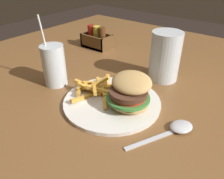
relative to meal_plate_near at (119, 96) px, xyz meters
The scene contains 6 objects.
dining_table 0.26m from the meal_plate_near, 63.71° to the left, with size 1.69×1.12×0.77m.
meal_plate_near is the anchor object (origin of this frame).
beer_glass 0.22m from the meal_plate_near, 84.64° to the left, with size 0.09×0.09×0.15m.
juice_glass 0.23m from the meal_plate_near, behind, with size 0.07×0.07×0.21m.
spoon 0.17m from the meal_plate_near, ahead, with size 0.10×0.17×0.02m.
condiment_caddy 0.45m from the meal_plate_near, 139.09° to the left, with size 0.13×0.08×0.09m.
Camera 1 is at (0.18, -0.59, 1.12)m, focal length 35.00 mm.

